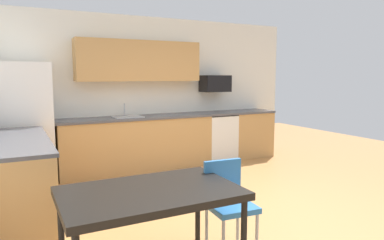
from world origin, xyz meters
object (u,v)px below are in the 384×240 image
(dining_table, at_px, (150,197))
(chair_near_table, at_px, (228,199))
(microwave, at_px, (215,84))
(oven_range, at_px, (217,137))
(refrigerator, at_px, (25,125))

(dining_table, xyz_separation_m, chair_near_table, (0.80, 0.10, -0.18))
(microwave, height_order, dining_table, microwave)
(microwave, bearing_deg, oven_range, -90.00)
(dining_table, bearing_deg, refrigerator, 103.67)
(oven_range, height_order, microwave, microwave)
(microwave, bearing_deg, refrigerator, -176.97)
(dining_table, bearing_deg, chair_near_table, 7.03)
(refrigerator, relative_size, chair_near_table, 2.16)
(oven_range, relative_size, dining_table, 0.65)
(chair_near_table, bearing_deg, dining_table, -172.97)
(oven_range, distance_m, microwave, 1.04)
(microwave, bearing_deg, dining_table, -127.72)
(oven_range, bearing_deg, chair_near_table, -119.69)
(dining_table, relative_size, chair_near_table, 1.65)
(oven_range, bearing_deg, dining_table, -128.55)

